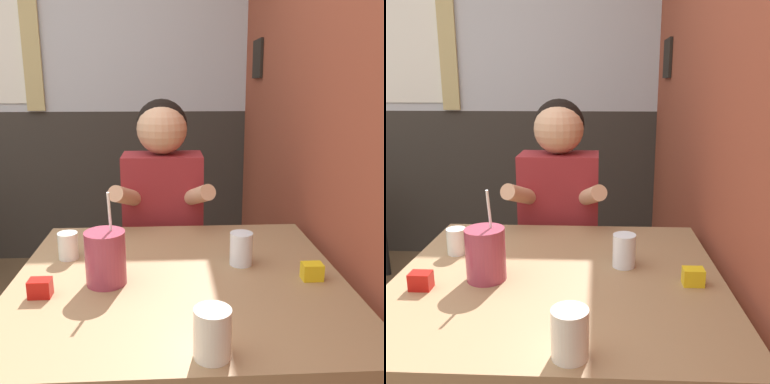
% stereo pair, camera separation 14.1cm
% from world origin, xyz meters
% --- Properties ---
extents(brick_wall_right, '(0.08, 4.21, 2.70)m').
position_xyz_m(brick_wall_right, '(1.44, 1.11, 1.35)').
color(brick_wall_right, brown).
rests_on(brick_wall_right, ground_plane).
extents(back_wall, '(5.82, 0.09, 2.70)m').
position_xyz_m(back_wall, '(-0.02, 2.24, 1.36)').
color(back_wall, silver).
rests_on(back_wall, ground_plane).
extents(main_table, '(0.98, 0.92, 0.73)m').
position_xyz_m(main_table, '(0.88, 0.29, 0.67)').
color(main_table, '#93704C').
rests_on(main_table, ground_plane).
extents(person_seated, '(0.42, 0.41, 1.23)m').
position_xyz_m(person_seated, '(0.83, 0.92, 0.66)').
color(person_seated, maroon).
rests_on(person_seated, ground_plane).
extents(cocktail_pitcher, '(0.12, 0.12, 0.28)m').
position_xyz_m(cocktail_pitcher, '(0.67, 0.26, 0.81)').
color(cocktail_pitcher, '#99384C').
rests_on(cocktail_pitcher, main_table).
extents(glass_near_pitcher, '(0.07, 0.07, 0.11)m').
position_xyz_m(glass_near_pitcher, '(1.08, 0.37, 0.79)').
color(glass_near_pitcher, silver).
rests_on(glass_near_pitcher, main_table).
extents(glass_center, '(0.07, 0.07, 0.09)m').
position_xyz_m(glass_center, '(0.52, 0.45, 0.78)').
color(glass_center, silver).
rests_on(glass_center, main_table).
extents(glass_far_side, '(0.08, 0.08, 0.11)m').
position_xyz_m(glass_far_side, '(0.94, -0.10, 0.79)').
color(glass_far_side, silver).
rests_on(glass_far_side, main_table).
extents(condiment_ketchup, '(0.06, 0.04, 0.05)m').
position_xyz_m(condiment_ketchup, '(0.50, 0.19, 0.76)').
color(condiment_ketchup, '#B7140F').
rests_on(condiment_ketchup, main_table).
extents(condiment_mustard, '(0.06, 0.04, 0.05)m').
position_xyz_m(condiment_mustard, '(1.27, 0.25, 0.76)').
color(condiment_mustard, yellow).
rests_on(condiment_mustard, main_table).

